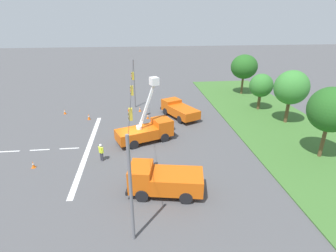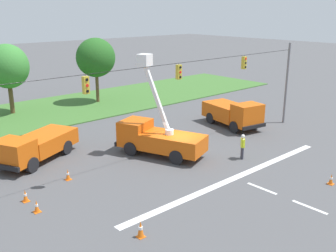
% 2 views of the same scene
% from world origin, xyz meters
% --- Properties ---
extents(ground_plane, '(200.00, 200.00, 0.00)m').
position_xyz_m(ground_plane, '(0.00, 0.00, 0.00)').
color(ground_plane, '#4C4C4F').
extents(grass_verge, '(56.00, 12.00, 0.10)m').
position_xyz_m(grass_verge, '(0.00, 18.00, 0.05)').
color(grass_verge, '#3D6B2D').
rests_on(grass_verge, ground).
extents(lane_markings, '(17.60, 15.25, 0.01)m').
position_xyz_m(lane_markings, '(0.00, -6.38, 0.00)').
color(lane_markings, silver).
rests_on(lane_markings, ground).
extents(signal_gantry, '(26.20, 0.33, 7.20)m').
position_xyz_m(signal_gantry, '(-0.08, -0.00, 4.43)').
color(signal_gantry, slate).
rests_on(signal_gantry, ground).
extents(tree_centre, '(3.98, 4.26, 6.85)m').
position_xyz_m(tree_centre, '(-4.35, 19.57, 4.70)').
color(tree_centre, brown).
rests_on(tree_centre, ground).
extents(tree_east, '(4.28, 4.02, 7.07)m').
position_xyz_m(tree_east, '(4.62, 18.20, 4.95)').
color(tree_east, brown).
rests_on(tree_east, ground).
extents(utility_truck_bucket_lift, '(4.45, 6.75, 7.08)m').
position_xyz_m(utility_truck_bucket_lift, '(-0.91, 1.41, 1.35)').
color(utility_truck_bucket_lift, '#D6560F').
rests_on(utility_truck_bucket_lift, ground).
extents(utility_truck_support_near, '(6.71, 4.93, 2.06)m').
position_xyz_m(utility_truck_support_near, '(-7.93, 6.01, 1.10)').
color(utility_truck_support_near, '#D6560F').
rests_on(utility_truck_support_near, ground).
extents(utility_truck_support_far, '(3.51, 6.15, 2.37)m').
position_xyz_m(utility_truck_support_far, '(8.60, 2.30, 1.23)').
color(utility_truck_support_far, '#D6560F').
rests_on(utility_truck_support_far, ground).
extents(road_worker, '(0.48, 0.51, 1.77)m').
position_xyz_m(road_worker, '(2.92, -3.14, 1.00)').
color(road_worker, '#383842').
rests_on(road_worker, ground).
extents(traffic_cone_foreground_right, '(0.36, 0.36, 0.83)m').
position_xyz_m(traffic_cone_foreground_right, '(-8.38, -6.20, 0.41)').
color(traffic_cone_foreground_right, orange).
rests_on(traffic_cone_foreground_right, ground).
extents(traffic_cone_mid_left, '(0.36, 0.36, 0.67)m').
position_xyz_m(traffic_cone_mid_left, '(-10.94, -0.84, 0.33)').
color(traffic_cone_mid_left, orange).
rests_on(traffic_cone_mid_left, ground).
extents(traffic_cone_mid_right, '(0.36, 0.36, 0.69)m').
position_xyz_m(traffic_cone_mid_right, '(-10.90, 0.68, 0.34)').
color(traffic_cone_mid_right, orange).
rests_on(traffic_cone_mid_right, ground).
extents(traffic_cone_near_bucket, '(0.36, 0.36, 0.68)m').
position_xyz_m(traffic_cone_near_bucket, '(-7.82, 1.72, 0.33)').
color(traffic_cone_near_bucket, orange).
rests_on(traffic_cone_near_bucket, ground).
extents(traffic_cone_lane_edge_a, '(0.36, 0.36, 0.66)m').
position_xyz_m(traffic_cone_lane_edge_a, '(3.54, -9.26, 0.32)').
color(traffic_cone_lane_edge_a, orange).
rests_on(traffic_cone_lane_edge_a, ground).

